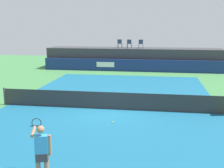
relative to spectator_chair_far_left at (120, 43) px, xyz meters
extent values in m
plane|color=#3D7A42|center=(1.44, -12.22, -2.69)|extent=(48.00, 48.00, 0.00)
cube|color=#16597A|center=(1.44, -15.22, -2.69)|extent=(12.00, 22.00, 0.00)
cube|color=navy|center=(1.44, -1.72, -2.09)|extent=(18.00, 0.20, 1.20)
cube|color=white|center=(-1.22, -1.83, -2.03)|extent=(1.80, 0.02, 0.50)
cube|color=#38383D|center=(1.44, 0.08, -1.59)|extent=(18.00, 2.80, 2.20)
cylinder|color=#2D3D56|center=(0.23, 0.26, -0.27)|extent=(0.04, 0.04, 0.44)
cylinder|color=#2D3D56|center=(-0.18, 0.29, -0.27)|extent=(0.04, 0.04, 0.44)
cylinder|color=#2D3D56|center=(0.19, -0.14, -0.27)|extent=(0.04, 0.04, 0.44)
cylinder|color=#2D3D56|center=(-0.21, -0.11, -0.27)|extent=(0.04, 0.04, 0.44)
cube|color=#2D3D56|center=(0.01, 0.07, -0.04)|extent=(0.48, 0.48, 0.03)
cube|color=#2D3D56|center=(-0.01, -0.13, 0.19)|extent=(0.44, 0.06, 0.42)
cylinder|color=#2D3D56|center=(1.21, 0.12, -0.27)|extent=(0.04, 0.04, 0.44)
cylinder|color=#2D3D56|center=(0.81, 0.11, -0.27)|extent=(0.04, 0.04, 0.44)
cylinder|color=#2D3D56|center=(1.22, -0.29, -0.27)|extent=(0.04, 0.04, 0.44)
cylinder|color=#2D3D56|center=(0.81, -0.29, -0.27)|extent=(0.04, 0.04, 0.44)
cube|color=#2D3D56|center=(1.01, -0.09, -0.04)|extent=(0.44, 0.44, 0.03)
cube|color=#2D3D56|center=(1.01, -0.30, 0.19)|extent=(0.44, 0.03, 0.42)
cylinder|color=#2D3D56|center=(2.40, 0.12, -0.27)|extent=(0.04, 0.04, 0.44)
cylinder|color=#2D3D56|center=(2.00, 0.12, -0.27)|extent=(0.04, 0.04, 0.44)
cylinder|color=#2D3D56|center=(2.41, -0.28, -0.27)|extent=(0.04, 0.04, 0.44)
cylinder|color=#2D3D56|center=(2.00, -0.29, -0.27)|extent=(0.04, 0.04, 0.44)
cube|color=#2D3D56|center=(2.20, -0.08, -0.04)|extent=(0.45, 0.45, 0.03)
cube|color=#2D3D56|center=(2.21, -0.29, 0.19)|extent=(0.44, 0.03, 0.42)
cube|color=#2D2D2D|center=(1.44, -15.22, -2.22)|extent=(12.40, 0.02, 0.95)
cylinder|color=#4C4C51|center=(-4.76, -15.22, -2.19)|extent=(0.10, 0.10, 1.00)
cylinder|color=#997051|center=(0.87, -23.10, -2.18)|extent=(0.14, 0.14, 0.82)
cylinder|color=#997051|center=(0.64, -23.16, -2.18)|extent=(0.14, 0.14, 0.82)
cube|color=#333338|center=(0.76, -23.13, -1.85)|extent=(0.39, 0.30, 0.24)
cube|color=#338CCC|center=(0.76, -23.13, -1.49)|extent=(0.40, 0.29, 0.56)
sphere|color=#997051|center=(0.76, -23.13, -1.03)|extent=(0.22, 0.22, 0.22)
cylinder|color=#997051|center=(0.99, -23.06, -1.51)|extent=(0.09, 0.09, 0.60)
cylinder|color=#997051|center=(0.45, -22.94, -1.19)|extent=(0.25, 0.61, 0.14)
cylinder|color=black|center=(0.34, -22.53, -1.16)|extent=(0.30, 0.11, 0.03)
torus|color=black|center=(0.26, -22.25, -1.16)|extent=(0.30, 0.11, 0.30)
sphere|color=#D8EA33|center=(1.94, -17.49, -2.66)|extent=(0.07, 0.07, 0.07)
camera|label=1|loc=(3.93, -30.48, 1.82)|focal=46.84mm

